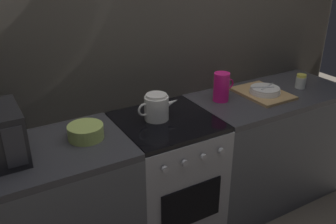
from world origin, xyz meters
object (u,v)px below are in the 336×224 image
object	(u,v)px
kettle	(157,107)
mixing_bowl	(86,132)
spice_jar	(301,81)
pitcher	(222,87)
dish_pile	(264,92)
stove_unit	(167,180)

from	to	relation	value
kettle	mixing_bowl	distance (m)	0.46
spice_jar	mixing_bowl	bearing A→B (deg)	178.52
kettle	mixing_bowl	size ratio (longest dim) A/B	1.42
pitcher	dish_pile	size ratio (longest dim) A/B	0.50
stove_unit	pitcher	bearing A→B (deg)	9.49
kettle	spice_jar	size ratio (longest dim) A/B	2.71
pitcher	spice_jar	size ratio (longest dim) A/B	1.90
kettle	pitcher	distance (m)	0.53
kettle	stove_unit	bearing A→B (deg)	-40.97
stove_unit	spice_jar	xyz separation A→B (m)	(1.16, -0.02, 0.50)
dish_pile	spice_jar	world-z (taller)	spice_jar
mixing_bowl	pitcher	distance (m)	1.00
dish_pile	mixing_bowl	bearing A→B (deg)	179.28
dish_pile	pitcher	bearing A→B (deg)	166.94
stove_unit	mixing_bowl	world-z (taller)	mixing_bowl
dish_pile	spice_jar	bearing A→B (deg)	-4.37
stove_unit	kettle	distance (m)	0.54
pitcher	spice_jar	xyz separation A→B (m)	(0.68, -0.10, -0.05)
pitcher	stove_unit	bearing A→B (deg)	-170.51
stove_unit	pitcher	distance (m)	0.74
spice_jar	kettle	bearing A→B (deg)	177.05
mixing_bowl	stove_unit	bearing A→B (deg)	-2.41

